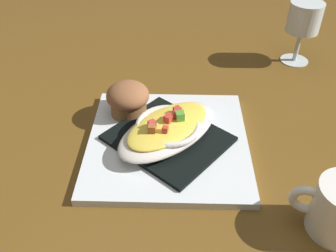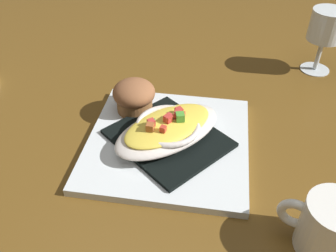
# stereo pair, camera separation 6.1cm
# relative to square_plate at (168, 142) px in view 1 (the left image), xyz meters

# --- Properties ---
(ground_plane) EXTENTS (2.60, 2.60, 0.00)m
(ground_plane) POSITION_rel_square_plate_xyz_m (0.00, 0.00, -0.01)
(ground_plane) COLOR brown
(square_plate) EXTENTS (0.31, 0.31, 0.01)m
(square_plate) POSITION_rel_square_plate_xyz_m (0.00, 0.00, 0.00)
(square_plate) COLOR white
(square_plate) RESTS_ON ground_plane
(folded_napkin) EXTENTS (0.24, 0.23, 0.01)m
(folded_napkin) POSITION_rel_square_plate_xyz_m (0.00, 0.00, 0.01)
(folded_napkin) COLOR black
(folded_napkin) RESTS_ON square_plate
(gratin_dish) EXTENTS (0.20, 0.22, 0.05)m
(gratin_dish) POSITION_rel_square_plate_xyz_m (-0.00, 0.00, 0.03)
(gratin_dish) COLOR silver
(gratin_dish) RESTS_ON folded_napkin
(muffin) EXTENTS (0.08, 0.08, 0.06)m
(muffin) POSITION_rel_square_plate_xyz_m (0.09, -0.06, 0.04)
(muffin) COLOR #946034
(muffin) RESTS_ON square_plate
(stemmed_glass) EXTENTS (0.07, 0.07, 0.14)m
(stemmed_glass) POSITION_rel_square_plate_xyz_m (-0.24, -0.34, 0.09)
(stemmed_glass) COLOR white
(stemmed_glass) RESTS_ON ground_plane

